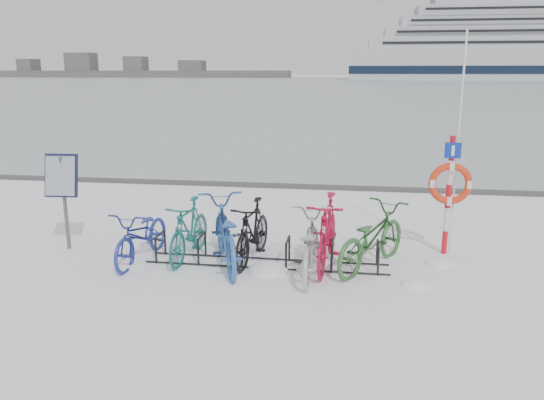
# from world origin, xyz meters

# --- Properties ---
(ground) EXTENTS (900.00, 900.00, 0.00)m
(ground) POSITION_xyz_m (0.00, 0.00, 0.00)
(ground) COLOR white
(ground) RESTS_ON ground
(ice_sheet) EXTENTS (400.00, 298.00, 0.02)m
(ice_sheet) POSITION_xyz_m (0.00, 155.00, 0.01)
(ice_sheet) COLOR #99A5AD
(ice_sheet) RESTS_ON ground
(quay_edge) EXTENTS (400.00, 0.25, 0.10)m
(quay_edge) POSITION_xyz_m (0.00, 5.90, 0.05)
(quay_edge) COLOR #3F3F42
(quay_edge) RESTS_ON ground
(bike_rack) EXTENTS (4.00, 0.48, 0.46)m
(bike_rack) POSITION_xyz_m (0.00, 0.00, 0.18)
(bike_rack) COLOR black
(bike_rack) RESTS_ON ground
(info_board) EXTENTS (0.59, 0.26, 1.71)m
(info_board) POSITION_xyz_m (-3.62, 0.24, 1.24)
(info_board) COLOR #595B5E
(info_board) RESTS_ON ground
(lifebuoy_station) EXTENTS (0.72, 0.22, 3.73)m
(lifebuoy_station) POSITION_xyz_m (2.99, 0.94, 1.25)
(lifebuoy_station) COLOR red
(lifebuoy_station) RESTS_ON ground
(cruise_ferry) EXTENTS (125.88, 23.77, 41.36)m
(cruise_ferry) POSITION_xyz_m (61.62, 195.36, 11.26)
(cruise_ferry) COLOR silver
(cruise_ferry) RESTS_ON ground
(shoreline) EXTENTS (180.00, 12.00, 9.50)m
(shoreline) POSITION_xyz_m (-122.02, 260.00, 2.79)
(shoreline) COLOR #484848
(shoreline) RESTS_ON ground
(bike_0) EXTENTS (0.77, 1.83, 0.94)m
(bike_0) POSITION_xyz_m (-2.08, -0.08, 0.47)
(bike_0) COLOR navy
(bike_0) RESTS_ON ground
(bike_1) EXTENTS (0.61, 1.76, 1.04)m
(bike_1) POSITION_xyz_m (-1.34, 0.15, 0.52)
(bike_1) COLOR #16645F
(bike_1) RESTS_ON ground
(bike_2) EXTENTS (1.45, 2.28, 1.13)m
(bike_2) POSITION_xyz_m (-0.67, -0.07, 0.56)
(bike_2) COLOR #315EA8
(bike_2) RESTS_ON ground
(bike_3) EXTENTS (0.70, 1.80, 1.05)m
(bike_3) POSITION_xyz_m (-0.25, 0.19, 0.53)
(bike_3) COLOR black
(bike_3) RESTS_ON ground
(bike_4) EXTENTS (0.68, 1.90, 0.99)m
(bike_4) POSITION_xyz_m (0.72, -0.26, 0.50)
(bike_4) COLOR #A5A9AD
(bike_4) RESTS_ON ground
(bike_5) EXTENTS (0.72, 2.01, 1.18)m
(bike_5) POSITION_xyz_m (0.99, 0.13, 0.59)
(bike_5) COLOR #AF0E31
(bike_5) RESTS_ON ground
(bike_6) EXTENTS (1.63, 2.09, 1.06)m
(bike_6) POSITION_xyz_m (1.70, 0.16, 0.53)
(bike_6) COLOR #306831
(bike_6) RESTS_ON ground
(snow_drifts) EXTENTS (5.65, 1.74, 0.23)m
(snow_drifts) POSITION_xyz_m (0.43, -0.01, 0.00)
(snow_drifts) COLOR white
(snow_drifts) RESTS_ON ground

